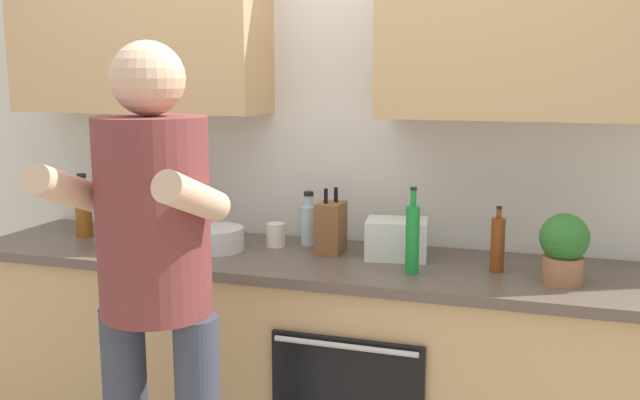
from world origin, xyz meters
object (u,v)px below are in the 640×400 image
object	(u,v)px
bottle_soy	(140,205)
bottle_syrup	(83,211)
bottle_hotsauce	(181,216)
mixing_bowl	(214,239)
person_standing	(155,274)
bottle_vinegar	(498,244)
cup_ceramic	(144,244)
bottle_soda	(412,238)
cup_tea	(108,238)
grocery_bag_produce	(397,239)
knife_block	(331,228)
bottle_water	(309,223)
bottle_oil	(146,214)
potted_herb	(564,247)
cup_coffee	(276,235)

from	to	relation	value
bottle_soy	bottle_syrup	xyz separation A→B (m)	(-0.20, -0.15, -0.01)
bottle_hotsauce	bottle_soy	bearing A→B (deg)	167.68
mixing_bowl	person_standing	bearing A→B (deg)	-77.01
bottle_syrup	bottle_vinegar	xyz separation A→B (m)	(1.80, -0.02, -0.01)
bottle_vinegar	cup_ceramic	world-z (taller)	bottle_vinegar
bottle_soda	mixing_bowl	distance (m)	0.85
cup_tea	grocery_bag_produce	world-z (taller)	grocery_bag_produce
person_standing	cup_ceramic	xyz separation A→B (m)	(-0.39, 0.57, -0.07)
grocery_bag_produce	mixing_bowl	bearing A→B (deg)	-171.98
bottle_soy	knife_block	distance (m)	0.95
bottle_water	cup_tea	distance (m)	0.83
bottle_water	cup_tea	world-z (taller)	bottle_water
bottle_soy	bottle_hotsauce	bearing A→B (deg)	-12.32
person_standing	bottle_soy	world-z (taller)	person_standing
bottle_soda	grocery_bag_produce	distance (m)	0.23
bottle_oil	mixing_bowl	xyz separation A→B (m)	(0.33, -0.02, -0.08)
cup_tea	bottle_water	bearing A→B (deg)	24.36
bottle_water	mixing_bowl	xyz separation A→B (m)	(-0.34, -0.21, -0.05)
bottle_hotsauce	mixing_bowl	distance (m)	0.28
bottle_syrup	grocery_bag_produce	distance (m)	1.41
mixing_bowl	grocery_bag_produce	world-z (taller)	grocery_bag_produce
person_standing	bottle_soda	world-z (taller)	person_standing
bottle_water	cup_tea	bearing A→B (deg)	-155.64
bottle_hotsauce	grocery_bag_produce	bearing A→B (deg)	-2.14
bottle_syrup	mixing_bowl	size ratio (longest dim) A/B	1.15
person_standing	potted_herb	size ratio (longest dim) A/B	6.96
knife_block	bottle_syrup	bearing A→B (deg)	-177.39
cup_ceramic	knife_block	xyz separation A→B (m)	(0.70, 0.27, 0.06)
bottle_vinegar	cup_coffee	size ratio (longest dim) A/B	2.47
bottle_soda	mixing_bowl	bearing A→B (deg)	173.25
bottle_vinegar	knife_block	xyz separation A→B (m)	(-0.66, 0.08, 0.00)
person_standing	bottle_soy	xyz separation A→B (m)	(-0.64, 0.94, 0.02)
person_standing	knife_block	bearing A→B (deg)	70.26
bottle_soda	bottle_syrup	bearing A→B (deg)	174.47
bottle_syrup	cup_ceramic	distance (m)	0.50
grocery_bag_produce	bottle_vinegar	bearing A→B (deg)	-11.96
bottle_hotsauce	bottle_oil	size ratio (longest dim) A/B	0.89
bottle_oil	potted_herb	bearing A→B (deg)	-2.75
bottle_oil	bottle_soda	bearing A→B (deg)	-5.98
bottle_water	bottle_oil	distance (m)	0.70
knife_block	potted_herb	bearing A→B (deg)	-9.96
cup_ceramic	potted_herb	size ratio (longest dim) A/B	0.39
person_standing	bottle_syrup	distance (m)	1.15
cup_ceramic	mixing_bowl	size ratio (longest dim) A/B	0.39
bottle_hotsauce	knife_block	size ratio (longest dim) A/B	0.96
bottle_oil	potted_herb	size ratio (longest dim) A/B	1.17
grocery_bag_produce	bottle_water	bearing A→B (deg)	165.46
bottle_soda	cup_tea	bearing A→B (deg)	-178.41
bottle_hotsauce	knife_block	distance (m)	0.71
bottle_vinegar	cup_tea	distance (m)	1.56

